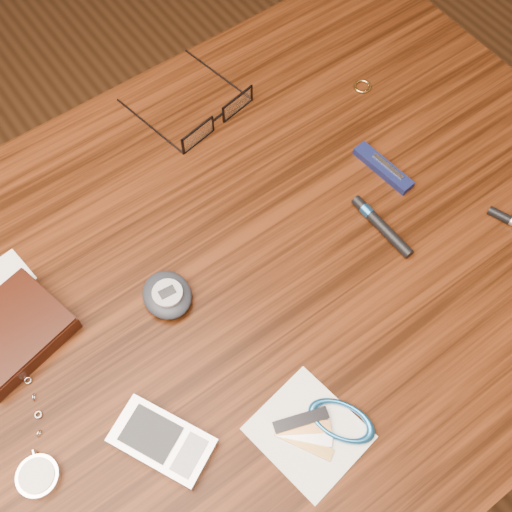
# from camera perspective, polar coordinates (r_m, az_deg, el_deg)

# --- Properties ---
(ground) EXTENTS (3.80, 3.80, 0.00)m
(ground) POSITION_cam_1_polar(r_m,az_deg,el_deg) (1.47, -0.44, -15.04)
(ground) COLOR #472814
(ground) RESTS_ON ground
(desk) EXTENTS (1.00, 0.70, 0.75)m
(desk) POSITION_cam_1_polar(r_m,az_deg,el_deg) (0.85, -0.74, -4.94)
(desk) COLOR #3C1909
(desk) RESTS_ON ground
(wallet_and_card) EXTENTS (0.14, 0.16, 0.03)m
(wallet_and_card) POSITION_cam_1_polar(r_m,az_deg,el_deg) (0.76, -20.99, -6.28)
(wallet_and_card) COLOR black
(wallet_and_card) RESTS_ON desk
(eyeglasses) EXTENTS (0.15, 0.16, 0.03)m
(eyeglasses) POSITION_cam_1_polar(r_m,az_deg,el_deg) (0.88, -3.78, 12.25)
(eyeglasses) COLOR black
(eyeglasses) RESTS_ON desk
(gold_ring) EXTENTS (0.03, 0.03, 0.00)m
(gold_ring) POSITION_cam_1_polar(r_m,az_deg,el_deg) (0.94, 9.42, 14.65)
(gold_ring) COLOR tan
(gold_ring) RESTS_ON desk
(pocket_watch) EXTENTS (0.08, 0.30, 0.01)m
(pocket_watch) POSITION_cam_1_polar(r_m,az_deg,el_deg) (0.72, -19.01, -17.31)
(pocket_watch) COLOR silver
(pocket_watch) RESTS_ON desk
(pda_phone) EXTENTS (0.09, 0.12, 0.02)m
(pda_phone) POSITION_cam_1_polar(r_m,az_deg,el_deg) (0.69, -8.35, -15.97)
(pda_phone) COLOR #B5B4B8
(pda_phone) RESTS_ON desk
(pedometer) EXTENTS (0.06, 0.07, 0.03)m
(pedometer) POSITION_cam_1_polar(r_m,az_deg,el_deg) (0.74, -7.91, -3.43)
(pedometer) COLOR black
(pedometer) RESTS_ON desk
(notepad_keys) EXTENTS (0.13, 0.12, 0.01)m
(notepad_keys) POSITION_cam_1_polar(r_m,az_deg,el_deg) (0.70, 6.16, -14.83)
(notepad_keys) COLOR white
(notepad_keys) RESTS_ON desk
(pocket_knife) EXTENTS (0.03, 0.09, 0.01)m
(pocket_knife) POSITION_cam_1_polar(r_m,az_deg,el_deg) (0.85, 11.24, 7.70)
(pocket_knife) COLOR #101839
(pocket_knife) RESTS_ON desk
(black_blue_pen) EXTENTS (0.01, 0.10, 0.01)m
(black_blue_pen) POSITION_cam_1_polar(r_m,az_deg,el_deg) (0.80, 10.96, 2.78)
(black_blue_pen) COLOR black
(black_blue_pen) RESTS_ON desk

